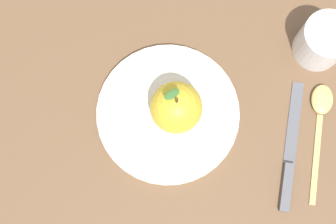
{
  "coord_description": "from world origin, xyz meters",
  "views": [
    {
      "loc": [
        -0.06,
        0.11,
        0.72
      ],
      "look_at": [
        0.04,
        0.02,
        0.02
      ],
      "focal_mm": 50.01,
      "sensor_mm": 36.0,
      "label": 1
    }
  ],
  "objects_px": {
    "apple": "(176,107)",
    "knife": "(290,157)",
    "dinner_plate": "(168,114)",
    "cup": "(323,40)",
    "spoon": "(321,114)"
  },
  "relations": [
    {
      "from": "dinner_plate",
      "to": "knife",
      "type": "distance_m",
      "value": 0.2
    },
    {
      "from": "apple",
      "to": "dinner_plate",
      "type": "bearing_deg",
      "value": 48.99
    },
    {
      "from": "dinner_plate",
      "to": "apple",
      "type": "relative_size",
      "value": 2.35
    },
    {
      "from": "dinner_plate",
      "to": "knife",
      "type": "relative_size",
      "value": 1.31
    },
    {
      "from": "apple",
      "to": "knife",
      "type": "height_order",
      "value": "apple"
    },
    {
      "from": "dinner_plate",
      "to": "spoon",
      "type": "height_order",
      "value": "dinner_plate"
    },
    {
      "from": "knife",
      "to": "cup",
      "type": "bearing_deg",
      "value": -58.18
    },
    {
      "from": "dinner_plate",
      "to": "spoon",
      "type": "distance_m",
      "value": 0.24
    },
    {
      "from": "dinner_plate",
      "to": "cup",
      "type": "relative_size",
      "value": 2.89
    },
    {
      "from": "cup",
      "to": "spoon",
      "type": "distance_m",
      "value": 0.11
    },
    {
      "from": "knife",
      "to": "dinner_plate",
      "type": "bearing_deg",
      "value": 28.39
    },
    {
      "from": "dinner_plate",
      "to": "spoon",
      "type": "relative_size",
      "value": 1.39
    },
    {
      "from": "cup",
      "to": "spoon",
      "type": "xyz_separation_m",
      "value": [
        -0.08,
        0.07,
        -0.03
      ]
    },
    {
      "from": "cup",
      "to": "knife",
      "type": "distance_m",
      "value": 0.19
    },
    {
      "from": "apple",
      "to": "cup",
      "type": "relative_size",
      "value": 1.23
    }
  ]
}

